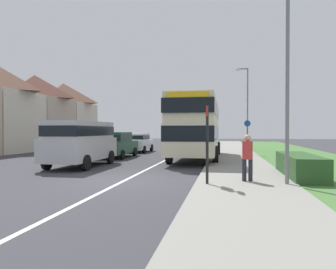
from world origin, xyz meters
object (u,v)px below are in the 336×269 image
at_px(cycle_route_sign, 247,136).
at_px(parked_van_silver, 81,140).
at_px(parked_car_white, 137,142).
at_px(street_lamp_mid, 246,103).
at_px(double_decker_bus, 197,125).
at_px(street_lamp_near, 284,46).
at_px(pedestrian_at_stop, 247,155).
at_px(parked_car_dark_green, 116,144).
at_px(bus_stop_sign, 207,139).

bearing_deg(cycle_route_sign, parked_van_silver, -136.44).
bearing_deg(parked_car_white, street_lamp_mid, 23.50).
xyz_separation_m(double_decker_bus, cycle_route_sign, (3.29, 3.33, -0.71)).
height_order(double_decker_bus, street_lamp_near, street_lamp_near).
bearing_deg(parked_van_silver, cycle_route_sign, 43.56).
relative_size(parked_car_white, street_lamp_mid, 0.56).
height_order(parked_car_white, pedestrian_at_stop, pedestrian_at_stop).
xyz_separation_m(parked_car_white, street_lamp_near, (9.02, -15.03, 3.60)).
distance_m(parked_van_silver, parked_car_white, 10.73).
height_order(parked_van_silver, street_lamp_near, street_lamp_near).
xyz_separation_m(parked_van_silver, parked_car_white, (-0.13, 10.72, -0.46)).
height_order(double_decker_bus, cycle_route_sign, double_decker_bus).
bearing_deg(parked_car_white, pedestrian_at_stop, -61.70).
bearing_deg(parked_car_dark_green, parked_car_white, 90.63).
distance_m(parked_car_dark_green, parked_car_white, 5.41).
relative_size(parked_van_silver, parked_car_white, 1.20).
bearing_deg(street_lamp_near, cycle_route_sign, 91.27).
xyz_separation_m(bus_stop_sign, street_lamp_mid, (2.44, 19.42, 2.72)).
relative_size(parked_van_silver, street_lamp_near, 0.63).
bearing_deg(cycle_route_sign, street_lamp_near, -88.73).
bearing_deg(bus_stop_sign, street_lamp_near, 10.41).
distance_m(parked_car_white, bus_stop_sign, 16.85).
bearing_deg(double_decker_bus, street_lamp_mid, 69.66).
relative_size(double_decker_bus, parked_car_dark_green, 2.19).
height_order(bus_stop_sign, street_lamp_near, street_lamp_near).
bearing_deg(street_lamp_mid, parked_van_silver, -121.41).
relative_size(parked_car_white, pedestrian_at_stop, 2.48).
relative_size(parked_car_dark_green, bus_stop_sign, 1.71).
bearing_deg(parked_car_white, cycle_route_sign, -16.12).
bearing_deg(parked_car_dark_green, cycle_route_sign, 18.39).
distance_m(parked_car_white, pedestrian_at_stop, 16.72).
relative_size(double_decker_bus, street_lamp_mid, 1.31).
distance_m(street_lamp_near, street_lamp_mid, 18.99).
bearing_deg(parked_car_dark_green, pedestrian_at_stop, -49.80).
distance_m(parked_van_silver, pedestrian_at_stop, 8.77).
height_order(parked_car_dark_green, bus_stop_sign, bus_stop_sign).
bearing_deg(cycle_route_sign, bus_stop_sign, -99.21).
relative_size(bus_stop_sign, cycle_route_sign, 1.03).
bearing_deg(cycle_route_sign, double_decker_bus, -134.66).
relative_size(parked_car_dark_green, pedestrian_at_stop, 2.66).
xyz_separation_m(double_decker_bus, parked_van_silver, (-5.32, -4.86, -0.81)).
xyz_separation_m(pedestrian_at_stop, bus_stop_sign, (-1.28, -0.75, 0.56)).
distance_m(double_decker_bus, parked_car_white, 8.10).
relative_size(parked_van_silver, bus_stop_sign, 1.91).
bearing_deg(street_lamp_mid, parked_car_dark_green, -133.95).
height_order(street_lamp_near, street_lamp_mid, street_lamp_near).
xyz_separation_m(parked_car_white, cycle_route_sign, (8.74, -2.53, 0.56)).
height_order(pedestrian_at_stop, cycle_route_sign, cycle_route_sign).
relative_size(parked_van_silver, parked_car_dark_green, 1.11).
xyz_separation_m(parked_car_white, bus_stop_sign, (6.64, -15.47, 0.67)).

